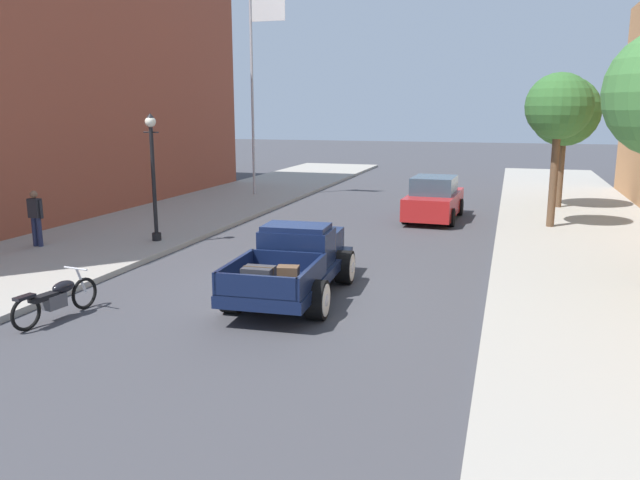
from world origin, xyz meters
name	(u,v)px	position (x,y,z in m)	size (l,w,h in m)	color
ground_plane	(286,290)	(0.00, 0.00, 0.00)	(140.00, 140.00, 0.00)	#3D3D42
sidewalk_left	(29,264)	(-7.25, 0.00, 0.07)	(5.50, 64.00, 0.15)	#9E998E
sidewalk_right	(629,316)	(7.25, 0.00, 0.07)	(5.50, 64.00, 0.15)	#9E998E
hotrod_truck_navy	(296,261)	(0.32, -0.20, 0.75)	(2.36, 5.01, 1.58)	#0F1938
motorcycle_parked	(56,298)	(-3.64, -3.27, 0.44)	(0.62, 2.11, 0.93)	black
car_background_red	(434,200)	(2.13, 10.52, 0.77)	(1.99, 4.36, 1.65)	#AD1E1E
pedestrian_sidewalk_left	(36,215)	(-8.37, 1.65, 1.09)	(0.53, 0.22, 1.65)	#232847
street_lamp_near	(153,168)	(-5.48, 3.41, 2.39)	(0.50, 0.32, 3.85)	black
flagpole	(256,73)	(-6.60, 14.30, 5.77)	(1.74, 0.16, 9.16)	#B2B2B7
street_tree_second	(559,108)	(6.25, 9.47, 4.17)	(2.21, 2.21, 5.17)	brown
street_tree_third	(565,112)	(6.80, 14.22, 4.02)	(2.77, 2.77, 5.27)	brown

